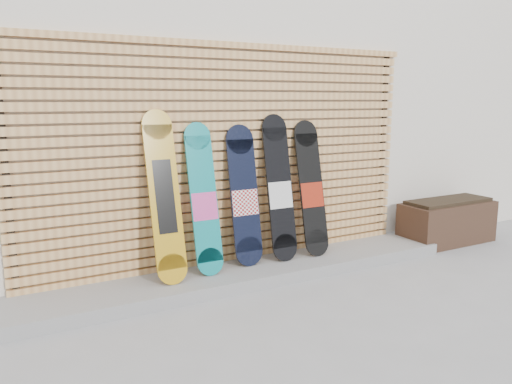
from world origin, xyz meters
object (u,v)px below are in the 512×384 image
planter_box (447,221)px  snowboard_2 (244,197)px  snowboard_4 (311,189)px  snowboard_1 (204,200)px  snowboard_0 (165,197)px  snowboard_3 (280,189)px

planter_box → snowboard_2: bearing=176.1°
planter_box → snowboard_4: (-1.94, 0.15, 0.55)m
snowboard_1 → snowboard_4: bearing=0.1°
snowboard_0 → snowboard_2: snowboard_0 is taller
snowboard_1 → snowboard_3: (0.84, 0.01, 0.03)m
planter_box → snowboard_0: bearing=177.9°
snowboard_1 → snowboard_4: (1.23, 0.00, -0.00)m
planter_box → snowboard_3: (-2.33, 0.17, 0.58)m
planter_box → snowboard_2: 2.78m
snowboard_2 → snowboard_3: bearing=-3.0°
snowboard_2 → snowboard_0: bearing=-176.0°
planter_box → snowboard_2: snowboard_2 is taller
planter_box → snowboard_3: size_ratio=0.82×
planter_box → snowboard_4: size_ratio=0.86×
snowboard_1 → snowboard_4: size_ratio=1.00×
snowboard_0 → snowboard_4: size_ratio=1.09×
snowboard_0 → snowboard_4: (1.62, 0.03, -0.07)m
snowboard_4 → snowboard_1: bearing=-179.9°
snowboard_4 → snowboard_2: bearing=177.6°
snowboard_1 → snowboard_2: 0.45m
snowboard_3 → snowboard_1: bearing=-179.1°
snowboard_0 → snowboard_4: bearing=0.9°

